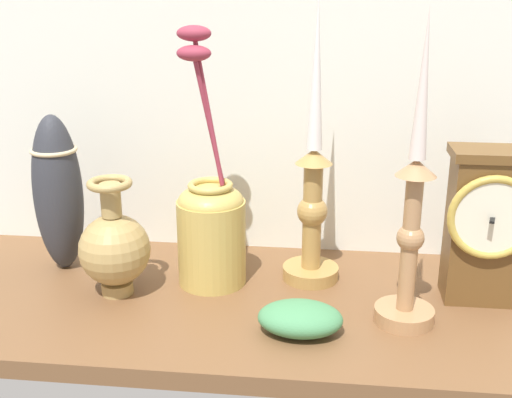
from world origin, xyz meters
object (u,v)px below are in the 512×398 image
mantel_clock (485,224)px  tall_ceramic_vase (58,193)px  candlestick_tall_left (313,195)px  brass_vase_bulbous (114,247)px  candlestick_tall_center (412,224)px  brass_vase_jar (211,224)px

mantel_clock → tall_ceramic_vase: tall_ceramic_vase is taller
candlestick_tall_left → brass_vase_bulbous: candlestick_tall_left is taller
mantel_clock → brass_vase_bulbous: (-48.01, -3.73, -3.90)cm
candlestick_tall_center → brass_vase_jar: 27.32cm
candlestick_tall_left → brass_vase_bulbous: 27.51cm
candlestick_tall_center → brass_vase_jar: size_ratio=1.08×
brass_vase_bulbous → tall_ceramic_vase: tall_ceramic_vase is taller
candlestick_tall_center → tall_ceramic_vase: (-48.13, 10.65, -1.36)cm
candlestick_tall_left → tall_ceramic_vase: (-36.17, -0.29, -0.89)cm
tall_ceramic_vase → candlestick_tall_left: bearing=0.5°
candlestick_tall_center → tall_ceramic_vase: bearing=167.5°
mantel_clock → brass_vase_bulbous: 48.31cm
candlestick_tall_center → brass_vase_bulbous: candlestick_tall_center is taller
candlestick_tall_center → brass_vase_jar: bearing=162.1°
brass_vase_jar → tall_ceramic_vase: size_ratio=1.53×
mantel_clock → brass_vase_jar: (-35.88, 1.16, -2.07)cm
candlestick_tall_center → tall_ceramic_vase: size_ratio=1.66×
mantel_clock → candlestick_tall_center: bearing=-145.0°
candlestick_tall_center → tall_ceramic_vase: candlestick_tall_center is taller
mantel_clock → brass_vase_bulbous: mantel_clock is taller
candlestick_tall_center → mantel_clock: bearing=35.0°
brass_vase_jar → candlestick_tall_center: bearing=-17.9°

